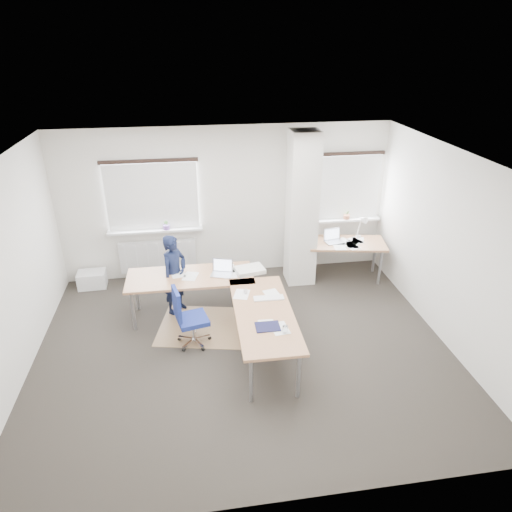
{
  "coord_description": "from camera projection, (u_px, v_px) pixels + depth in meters",
  "views": [
    {
      "loc": [
        -0.65,
        -5.43,
        4.18
      ],
      "look_at": [
        0.32,
        0.9,
        1.06
      ],
      "focal_mm": 32.0,
      "sensor_mm": 36.0,
      "label": 1
    }
  ],
  "objects": [
    {
      "name": "room_shell",
      "position": [
        251.0,
        227.0,
        6.41
      ],
      "size": [
        6.04,
        5.04,
        2.82
      ],
      "color": "silver",
      "rests_on": "ground"
    },
    {
      "name": "ground",
      "position": [
        244.0,
        348.0,
        6.75
      ],
      "size": [
        6.0,
        6.0,
        0.0
      ],
      "primitive_type": "plane",
      "color": "#292521",
      "rests_on": "ground"
    },
    {
      "name": "desk_main",
      "position": [
        228.0,
        294.0,
        6.8
      ],
      "size": [
        2.4,
        2.63,
        0.96
      ],
      "rotation": [
        0.0,
        0.0,
        -0.01
      ],
      "color": "#A06B45",
      "rests_on": "ground"
    },
    {
      "name": "white_crate",
      "position": [
        92.0,
        279.0,
        8.34
      ],
      "size": [
        0.51,
        0.36,
        0.3
      ],
      "primitive_type": "cube",
      "rotation": [
        0.0,
        0.0,
        0.04
      ],
      "color": "white",
      "rests_on": "ground"
    },
    {
      "name": "floor_mat",
      "position": [
        203.0,
        326.0,
        7.25
      ],
      "size": [
        1.56,
        1.4,
        0.01
      ],
      "primitive_type": "cube",
      "rotation": [
        0.0,
        0.0,
        -0.21
      ],
      "color": "#987753",
      "rests_on": "ground"
    },
    {
      "name": "task_chair",
      "position": [
        191.0,
        329.0,
        6.73
      ],
      "size": [
        0.54,
        0.52,
        0.97
      ],
      "rotation": [
        0.0,
        0.0,
        0.22
      ],
      "color": "navy",
      "rests_on": "ground"
    },
    {
      "name": "desk_side",
      "position": [
        347.0,
        244.0,
        8.44
      ],
      "size": [
        1.5,
        0.93,
        1.22
      ],
      "rotation": [
        0.0,
        0.0,
        -0.17
      ],
      "color": "#A06B45",
      "rests_on": "ground"
    },
    {
      "name": "person",
      "position": [
        175.0,
        274.0,
        7.38
      ],
      "size": [
        0.57,
        0.59,
        1.36
      ],
      "primitive_type": "imported",
      "rotation": [
        0.0,
        0.0,
        0.86
      ],
      "color": "black",
      "rests_on": "ground"
    }
  ]
}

